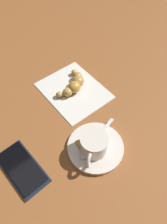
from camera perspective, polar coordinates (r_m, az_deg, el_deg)
name	(u,v)px	position (r m, az deg, el deg)	size (l,w,h in m)	color
ground_plane	(92,116)	(0.59, 2.18, -1.19)	(1.80, 1.80, 0.00)	brown
saucer	(95,147)	(0.54, 3.21, -9.41)	(0.14, 0.14, 0.01)	silver
espresso_cup	(94,144)	(0.51, 2.76, -8.60)	(0.07, 0.09, 0.05)	silver
teaspoon	(93,144)	(0.53, 2.44, -8.64)	(0.05, 0.14, 0.01)	silver
sugar_packet	(87,140)	(0.54, 1.03, -7.39)	(0.06, 0.02, 0.01)	tan
napkin	(74,90)	(0.65, -2.64, 5.82)	(0.20, 0.16, 0.00)	silver
croissant	(75,84)	(0.65, -2.42, 7.52)	(0.09, 0.12, 0.03)	#B48743
cell_phone	(22,168)	(0.54, -16.14, -14.19)	(0.14, 0.08, 0.01)	black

